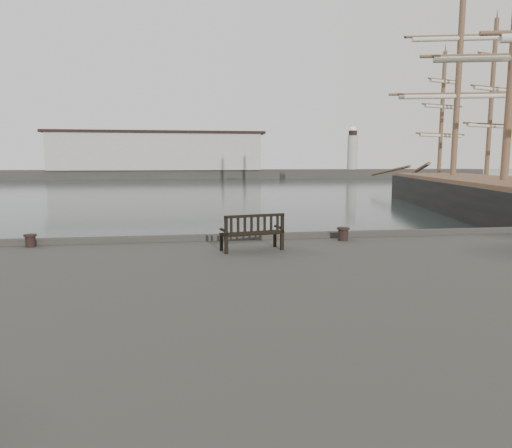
{
  "coord_description": "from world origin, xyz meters",
  "views": [
    {
      "loc": [
        -1.26,
        -14.42,
        4.06
      ],
      "look_at": [
        0.8,
        -0.5,
        2.1
      ],
      "focal_mm": 32.0,
      "sensor_mm": 36.0,
      "label": 1
    }
  ],
  "objects": [
    {
      "name": "bench",
      "position": [
        0.47,
        -1.96,
        1.88
      ],
      "size": [
        1.83,
        0.95,
        1.0
      ],
      "rotation": [
        0.0,
        0.0,
        0.21
      ],
      "color": "black",
      "rests_on": "quay"
    },
    {
      "name": "bollard_right",
      "position": [
        3.54,
        -0.81,
        1.77
      ],
      "size": [
        0.51,
        0.51,
        0.41
      ],
      "primitive_type": "cylinder",
      "rotation": [
        0.0,
        0.0,
        0.39
      ],
      "color": "black",
      "rests_on": "quay"
    },
    {
      "name": "bollard_left",
      "position": [
        -5.86,
        -0.5,
        1.75
      ],
      "size": [
        0.43,
        0.43,
        0.37
      ],
      "primitive_type": "cylinder",
      "rotation": [
        0.0,
        0.0,
        -0.25
      ],
      "color": "black",
      "rests_on": "quay"
    },
    {
      "name": "tall_ship_main",
      "position": [
        21.42,
        15.77,
        0.76
      ],
      "size": [
        17.13,
        40.44,
        29.77
      ],
      "rotation": [
        0.0,
        0.0,
        -0.24
      ],
      "color": "black",
      "rests_on": "ground"
    },
    {
      "name": "tall_ship_far",
      "position": [
        31.95,
        32.76,
        0.7
      ],
      "size": [
        12.14,
        24.5,
        20.63
      ],
      "rotation": [
        0.0,
        0.0,
        0.3
      ],
      "color": "black",
      "rests_on": "ground"
    },
    {
      "name": "ground",
      "position": [
        0.0,
        0.0,
        0.0
      ],
      "size": [
        400.0,
        400.0,
        0.0
      ],
      "primitive_type": "plane",
      "color": "black",
      "rests_on": "ground"
    },
    {
      "name": "breakwater",
      "position": [
        -4.56,
        92.0,
        4.3
      ],
      "size": [
        140.0,
        9.5,
        12.2
      ],
      "color": "#383530",
      "rests_on": "ground"
    }
  ]
}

